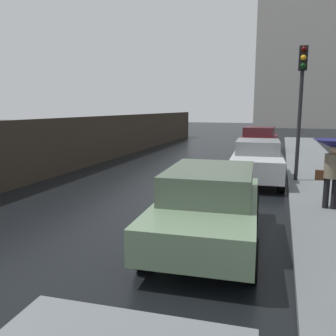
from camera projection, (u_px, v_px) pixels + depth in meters
car_maroon_near_kerb at (259, 139)px, 20.10m from camera, size 2.07×4.05×1.45m
car_green_mid_road at (209, 204)px, 6.59m from camera, size 2.04×4.21×1.41m
car_silver_behind_camera at (257, 161)px, 11.97m from camera, size 1.88×4.04×1.44m
pedestrian_with_umbrella_far at (333, 155)px, 8.22m from camera, size 0.93×0.93×1.66m
traffic_light at (301, 89)px, 11.21m from camera, size 0.26×0.39×4.31m
distant_tower at (318, 26)px, 43.52m from camera, size 14.34×6.28×29.86m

